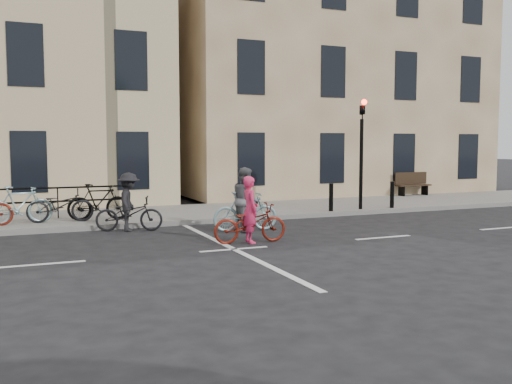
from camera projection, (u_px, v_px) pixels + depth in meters
name	position (u px, v px, depth m)	size (l,w,h in m)	color
ground	(234.00, 249.00, 12.71)	(120.00, 120.00, 0.00)	black
sidewalk	(33.00, 222.00, 16.64)	(46.00, 4.00, 0.15)	slate
building_east	(311.00, 64.00, 27.60)	(14.00, 10.00, 12.00)	tan
traffic_light	(362.00, 140.00, 18.89)	(0.18, 0.30, 3.90)	black
bollard_east	(331.00, 197.00, 18.50)	(0.14, 0.14, 0.90)	black
bollard_west	(392.00, 195.00, 19.44)	(0.14, 0.14, 0.90)	black
bench	(412.00, 183.00, 24.03)	(1.60, 0.41, 0.97)	black
cyclist_pink	(250.00, 220.00, 13.50)	(1.82, 0.72, 1.59)	maroon
cyclist_grey	(245.00, 205.00, 15.26)	(1.82, 0.89, 1.72)	#83A8AC
cyclist_dark	(129.00, 208.00, 15.29)	(1.88, 1.15, 1.58)	black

